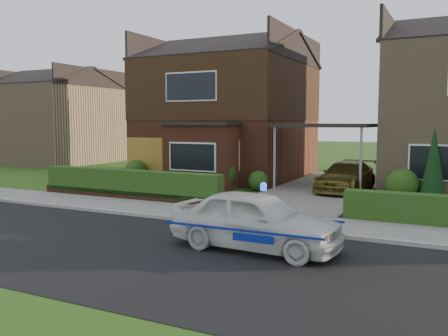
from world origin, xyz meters
The scene contains 21 objects.
ground centered at (0.00, 0.00, 0.00)m, with size 120.00×120.00×0.00m, color #254E14.
road centered at (0.00, 0.00, 0.00)m, with size 60.00×6.00×0.02m, color black.
kerb centered at (0.00, 3.05, 0.06)m, with size 60.00×0.16×0.12m, color #9E9993.
sidewalk centered at (0.00, 4.10, 0.05)m, with size 60.00×2.00×0.10m, color slate.
driveway centered at (0.00, 11.00, 0.06)m, with size 3.80×12.00×0.12m, color #666059.
house_left centered at (-5.78, 13.90, 3.81)m, with size 7.50×9.53×7.25m.
carport_link centered at (0.00, 10.95, 2.66)m, with size 3.80×3.00×2.77m.
garage_door centered at (-8.25, 9.96, 1.05)m, with size 2.20×0.10×2.10m, color #8B601E.
dwarf_wall centered at (-5.80, 5.30, 0.18)m, with size 7.70×0.25×0.36m, color brown.
hedge_left centered at (-5.80, 5.45, 0.00)m, with size 7.50×0.55×0.90m, color #1C3C13.
shrub_left_far centered at (-8.50, 9.50, 0.54)m, with size 1.08×1.08×1.08m, color #1C3C13.
shrub_left_mid centered at (-4.00, 9.30, 0.66)m, with size 1.32×1.32×1.32m, color #1C3C13.
shrub_left_near centered at (-2.40, 9.60, 0.42)m, with size 0.84×0.84×0.84m, color #1C3C13.
shrub_right_near centered at (3.20, 9.40, 0.60)m, with size 1.20×1.20×1.20m, color #1C3C13.
conifer_a centered at (4.20, 9.20, 1.30)m, with size 0.90×0.90×2.60m, color black.
neighbour_left centered at (-20.00, 16.00, 2.60)m, with size 6.50×7.00×5.20m, color #997B5E.
police_car centered at (0.95, 1.20, 0.66)m, with size 3.57×3.98×1.49m.
driveway_car centered at (1.00, 10.42, 0.69)m, with size 1.60×3.94×1.14m, color brown.
potted_plant_a centered at (-3.99, 6.00, 0.34)m, with size 0.36×0.24×0.68m, color gray.
potted_plant_b centered at (-7.81, 9.00, 0.36)m, with size 0.40×0.32×0.73m, color gray.
potted_plant_c centered at (-4.30, 6.00, 0.35)m, with size 0.40×0.40×0.71m, color gray.
Camera 1 is at (4.91, -8.39, 2.86)m, focal length 38.00 mm.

